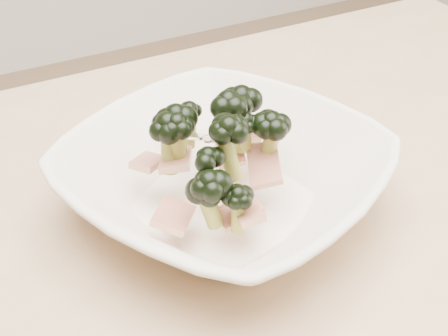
{
  "coord_description": "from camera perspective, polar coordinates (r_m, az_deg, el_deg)",
  "views": [
    {
      "loc": [
        -0.24,
        -0.39,
        1.16
      ],
      "look_at": [
        -0.01,
        0.04,
        0.8
      ],
      "focal_mm": 50.0,
      "sensor_mm": 36.0,
      "label": 1
    }
  ],
  "objects": [
    {
      "name": "dining_table",
      "position": [
        0.68,
        2.06,
        -11.83
      ],
      "size": [
        1.2,
        0.8,
        0.75
      ],
      "color": "tan",
      "rests_on": "ground"
    },
    {
      "name": "broccoli_dish",
      "position": [
        0.61,
        -0.08,
        -0.64
      ],
      "size": [
        0.4,
        0.4,
        0.13
      ],
      "color": "white",
      "rests_on": "dining_table"
    }
  ]
}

